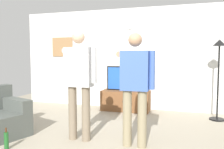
{
  "coord_description": "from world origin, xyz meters",
  "views": [
    {
      "loc": [
        1.29,
        -3.09,
        1.4
      ],
      "look_at": [
        -0.02,
        1.2,
        1.05
      ],
      "focal_mm": 36.19,
      "sensor_mm": 36.0,
      "label": 1
    }
  ],
  "objects_px": {
    "framed_picture": "(63,47)",
    "beverage_bottle": "(6,140)",
    "floor_lamp": "(219,63)",
    "person_standing_nearer_couch": "(135,83)",
    "tv_stand": "(126,101)",
    "person_standing_nearer_lamp": "(79,78)",
    "television": "(126,78)",
    "wall_clock": "(129,24)"
  },
  "relations": [
    {
      "from": "framed_picture",
      "to": "beverage_bottle",
      "type": "xyz_separation_m",
      "value": [
        0.86,
        -3.27,
        -1.56
      ]
    },
    {
      "from": "floor_lamp",
      "to": "beverage_bottle",
      "type": "bearing_deg",
      "value": -140.77
    },
    {
      "from": "person_standing_nearer_couch",
      "to": "tv_stand",
      "type": "bearing_deg",
      "value": 106.93
    },
    {
      "from": "person_standing_nearer_lamp",
      "to": "person_standing_nearer_couch",
      "type": "relative_size",
      "value": 1.04
    },
    {
      "from": "framed_picture",
      "to": "person_standing_nearer_lamp",
      "type": "bearing_deg",
      "value": -55.81
    },
    {
      "from": "television",
      "to": "framed_picture",
      "type": "distance_m",
      "value": 2.19
    },
    {
      "from": "wall_clock",
      "to": "framed_picture",
      "type": "relative_size",
      "value": 0.45
    },
    {
      "from": "wall_clock",
      "to": "floor_lamp",
      "type": "height_order",
      "value": "wall_clock"
    },
    {
      "from": "person_standing_nearer_couch",
      "to": "beverage_bottle",
      "type": "distance_m",
      "value": 2.14
    },
    {
      "from": "television",
      "to": "wall_clock",
      "type": "xyz_separation_m",
      "value": [
        0.0,
        0.24,
        1.44
      ]
    },
    {
      "from": "tv_stand",
      "to": "framed_picture",
      "type": "distance_m",
      "value": 2.48
    },
    {
      "from": "television",
      "to": "framed_picture",
      "type": "bearing_deg",
      "value": 172.9
    },
    {
      "from": "floor_lamp",
      "to": "person_standing_nearer_couch",
      "type": "xyz_separation_m",
      "value": [
        -1.46,
        -1.99,
        -0.27
      ]
    },
    {
      "from": "person_standing_nearer_couch",
      "to": "framed_picture",
      "type": "bearing_deg",
      "value": 136.22
    },
    {
      "from": "tv_stand",
      "to": "floor_lamp",
      "type": "relative_size",
      "value": 0.7
    },
    {
      "from": "wall_clock",
      "to": "framed_picture",
      "type": "height_order",
      "value": "wall_clock"
    },
    {
      "from": "television",
      "to": "wall_clock",
      "type": "relative_size",
      "value": 3.51
    },
    {
      "from": "tv_stand",
      "to": "floor_lamp",
      "type": "xyz_separation_m",
      "value": [
        2.16,
        -0.29,
        1.01
      ]
    },
    {
      "from": "person_standing_nearer_couch",
      "to": "person_standing_nearer_lamp",
      "type": "bearing_deg",
      "value": 179.39
    },
    {
      "from": "wall_clock",
      "to": "tv_stand",
      "type": "bearing_deg",
      "value": -90.0
    },
    {
      "from": "beverage_bottle",
      "to": "framed_picture",
      "type": "bearing_deg",
      "value": 104.73
    },
    {
      "from": "wall_clock",
      "to": "beverage_bottle",
      "type": "xyz_separation_m",
      "value": [
        -1.14,
        -3.27,
        -2.14
      ]
    },
    {
      "from": "wall_clock",
      "to": "person_standing_nearer_lamp",
      "type": "xyz_separation_m",
      "value": [
        -0.25,
        -2.56,
        -1.23
      ]
    },
    {
      "from": "floor_lamp",
      "to": "person_standing_nearer_lamp",
      "type": "height_order",
      "value": "person_standing_nearer_lamp"
    },
    {
      "from": "tv_stand",
      "to": "person_standing_nearer_lamp",
      "type": "height_order",
      "value": "person_standing_nearer_lamp"
    },
    {
      "from": "television",
      "to": "person_standing_nearer_lamp",
      "type": "bearing_deg",
      "value": -96.17
    },
    {
      "from": "tv_stand",
      "to": "floor_lamp",
      "type": "bearing_deg",
      "value": -7.7
    },
    {
      "from": "wall_clock",
      "to": "framed_picture",
      "type": "bearing_deg",
      "value": 179.86
    },
    {
      "from": "person_standing_nearer_couch",
      "to": "beverage_bottle",
      "type": "bearing_deg",
      "value": -159.2
    },
    {
      "from": "wall_clock",
      "to": "floor_lamp",
      "type": "relative_size",
      "value": 0.17
    },
    {
      "from": "television",
      "to": "floor_lamp",
      "type": "distance_m",
      "value": 2.23
    },
    {
      "from": "person_standing_nearer_lamp",
      "to": "wall_clock",
      "type": "bearing_deg",
      "value": 84.42
    },
    {
      "from": "tv_stand",
      "to": "framed_picture",
      "type": "relative_size",
      "value": 1.89
    },
    {
      "from": "framed_picture",
      "to": "beverage_bottle",
      "type": "relative_size",
      "value": 1.95
    },
    {
      "from": "person_standing_nearer_couch",
      "to": "beverage_bottle",
      "type": "xyz_separation_m",
      "value": [
        -1.83,
        -0.7,
        -0.87
      ]
    },
    {
      "from": "floor_lamp",
      "to": "television",
      "type": "bearing_deg",
      "value": 171.09
    },
    {
      "from": "wall_clock",
      "to": "beverage_bottle",
      "type": "bearing_deg",
      "value": -109.15
    },
    {
      "from": "wall_clock",
      "to": "floor_lamp",
      "type": "distance_m",
      "value": 2.45
    },
    {
      "from": "wall_clock",
      "to": "floor_lamp",
      "type": "xyz_separation_m",
      "value": [
        2.16,
        -0.58,
        -1.0
      ]
    },
    {
      "from": "television",
      "to": "person_standing_nearer_lamp",
      "type": "relative_size",
      "value": 0.57
    },
    {
      "from": "floor_lamp",
      "to": "beverage_bottle",
      "type": "distance_m",
      "value": 4.4
    },
    {
      "from": "person_standing_nearer_couch",
      "to": "wall_clock",
      "type": "bearing_deg",
      "value": 105.11
    }
  ]
}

